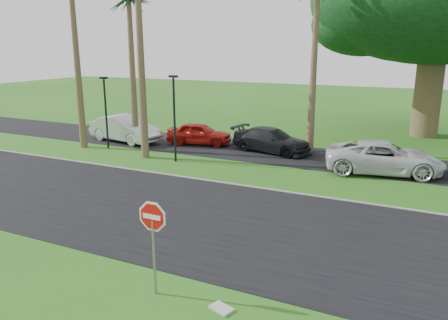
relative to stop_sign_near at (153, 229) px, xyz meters
name	(u,v)px	position (x,y,z in m)	size (l,w,h in m)	color
ground	(196,243)	(-0.50, 3.00, -1.77)	(120.00, 120.00, 0.00)	#255916
road	(223,221)	(-0.50, 5.00, -1.76)	(120.00, 8.00, 0.02)	black
parking_strip	(303,156)	(-0.50, 15.50, -1.76)	(120.00, 5.00, 0.02)	black
curb	(263,188)	(-0.50, 9.05, -1.74)	(120.00, 0.12, 0.06)	gray
stop_sign_near	(153,229)	(0.00, 0.00, 0.00)	(1.05, 0.07, 2.62)	gray
palm_left_mid	(129,1)	(-11.00, 14.00, 6.90)	(5.00, 5.00, 10.00)	brown
canopy_tree	(439,1)	(5.50, 25.00, 7.17)	(16.50, 16.50, 13.12)	brown
streetlight_left	(106,108)	(-12.00, 12.50, 0.72)	(0.45, 0.25, 4.34)	black
streetlight_right	(174,113)	(-6.50, 11.50, 0.88)	(0.45, 0.25, 4.64)	black
car_silver	(125,129)	(-12.17, 14.41, -0.93)	(1.78, 5.11, 1.68)	silver
car_red	(199,134)	(-7.35, 15.77, -1.08)	(1.65, 4.09, 1.39)	#9B130C
car_dark	(272,140)	(-2.51, 15.83, -1.07)	(1.97, 4.84, 1.40)	black
car_minivan	(384,158)	(3.99, 13.99, -0.99)	(2.59, 5.62, 1.56)	silver
utility_slab	(221,308)	(1.82, 0.08, -1.74)	(0.55, 0.35, 0.06)	#A8A79F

